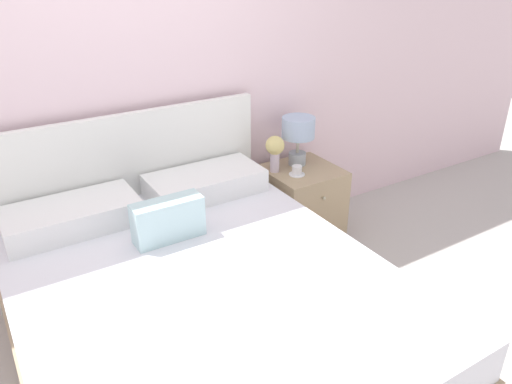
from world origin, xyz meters
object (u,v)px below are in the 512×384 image
at_px(bed, 200,311).
at_px(teacup, 297,171).
at_px(flower_vase, 275,149).
at_px(nightstand, 301,204).
at_px(table_lamp, 298,132).

height_order(bed, teacup, bed).
xyz_separation_m(bed, flower_vase, (0.97, 0.78, 0.41)).
height_order(bed, flower_vase, bed).
relative_size(bed, nightstand, 3.78).
distance_m(flower_vase, teacup, 0.21).
height_order(table_lamp, flower_vase, table_lamp).
bearing_deg(nightstand, table_lamp, 78.62).
bearing_deg(nightstand, flower_vase, 158.00).
relative_size(table_lamp, teacup, 3.17).
xyz_separation_m(nightstand, flower_vase, (-0.18, 0.07, 0.44)).
bearing_deg(teacup, bed, -148.52).
xyz_separation_m(flower_vase, teacup, (0.09, -0.13, -0.14)).
distance_m(bed, nightstand, 1.35).
bearing_deg(flower_vase, table_lamp, 5.55).
xyz_separation_m(table_lamp, flower_vase, (-0.20, -0.02, -0.08)).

